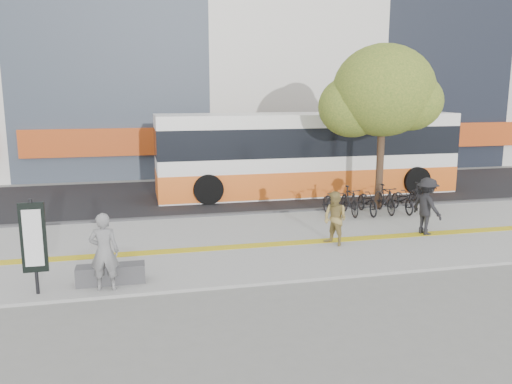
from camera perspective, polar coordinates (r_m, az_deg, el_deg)
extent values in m
plane|color=slate|center=(14.43, -4.84, -7.66)|extent=(120.00, 120.00, 0.00)
cube|color=gray|center=(15.84, -5.63, -5.81)|extent=(40.00, 7.00, 0.08)
cube|color=gold|center=(15.35, -5.38, -6.18)|extent=(40.00, 0.45, 0.01)
cube|color=black|center=(23.08, -8.06, -0.49)|extent=(40.00, 8.00, 0.06)
cube|color=#3B3B3D|center=(19.18, -6.99, -2.73)|extent=(40.00, 0.25, 0.14)
cube|color=#BC4414|center=(27.98, -4.99, 5.69)|extent=(19.00, 0.50, 1.40)
cube|color=#BC4414|center=(35.31, 25.48, 5.78)|extent=(15.20, 0.50, 1.40)
cube|color=#3B3B3D|center=(13.09, -15.54, -8.63)|extent=(1.60, 0.45, 0.45)
cylinder|color=black|center=(12.73, -23.04, -5.55)|extent=(0.08, 0.08, 2.20)
cube|color=black|center=(12.68, -23.12, -4.60)|extent=(0.55, 0.08, 1.60)
cube|color=white|center=(12.63, -23.16, -4.66)|extent=(0.40, 0.02, 1.30)
cylinder|color=#3D2A1B|center=(20.59, 13.35, 2.57)|extent=(0.28, 0.28, 3.20)
ellipsoid|color=#3D5E1F|center=(20.38, 13.72, 10.72)|extent=(3.80, 3.80, 3.42)
ellipsoid|color=#3D5E1F|center=(20.42, 10.47, 9.16)|extent=(2.60, 2.60, 2.34)
ellipsoid|color=#3D5E1F|center=(20.45, 16.46, 9.46)|extent=(2.40, 2.40, 2.16)
ellipsoid|color=#3D5E1F|center=(21.24, 13.58, 12.89)|extent=(2.20, 2.20, 1.98)
cube|color=white|center=(23.43, 5.61, 4.20)|extent=(13.28, 2.77, 3.54)
cube|color=orange|center=(23.59, 5.55, 1.40)|extent=(13.30, 2.79, 1.11)
cube|color=black|center=(23.36, 5.63, 5.68)|extent=(13.30, 2.79, 1.22)
cylinder|color=black|center=(21.22, -5.23, 0.30)|extent=(1.22, 0.39, 1.22)
cylinder|color=black|center=(23.92, -6.14, 1.52)|extent=(1.22, 0.39, 1.22)
cylinder|color=black|center=(24.26, 17.08, 1.22)|extent=(1.22, 0.39, 1.22)
cylinder|color=black|center=(26.65, 14.12, 2.23)|extent=(1.22, 0.39, 1.22)
imported|color=black|center=(19.28, 8.22, -1.21)|extent=(0.72, 1.84, 0.95)
imported|color=black|center=(19.53, 10.18, -0.96)|extent=(0.58, 1.78, 1.05)
imported|color=black|center=(19.83, 12.07, -1.00)|extent=(0.72, 1.84, 0.95)
imported|color=black|center=(20.13, 13.92, -0.75)|extent=(0.58, 1.78, 1.05)
imported|color=black|center=(20.47, 15.70, -0.79)|extent=(0.72, 1.84, 0.95)
imported|color=black|center=(20.81, 17.43, -0.55)|extent=(0.58, 1.78, 1.05)
imported|color=black|center=(12.51, -16.23, -6.27)|extent=(0.72, 0.52, 1.83)
imported|color=olive|center=(15.64, 8.62, -2.88)|extent=(0.91, 0.98, 1.61)
imported|color=black|center=(17.46, 18.15, -1.48)|extent=(0.90, 1.30, 1.83)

